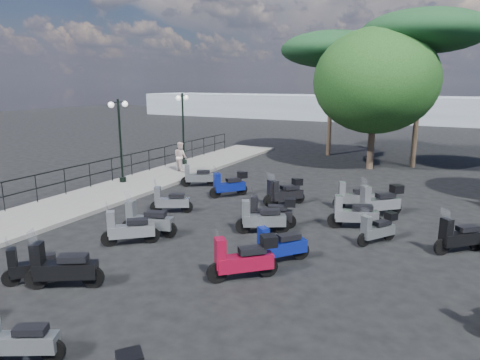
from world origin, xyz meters
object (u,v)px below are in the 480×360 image
at_px(scooter_5, 198,177).
at_px(scooter_19, 244,259).
at_px(scooter_2, 129,230).
at_px(scooter_26, 459,237).
at_px(lamp_post_2, 183,124).
at_px(pedestrian_far, 181,157).
at_px(scooter_22, 380,202).
at_px(pine_2, 333,50).
at_px(broadleaf_tree, 375,81).
at_px(scooter_8, 170,201).
at_px(lamp_post_1, 120,135).
at_px(scooter_13, 280,247).
at_px(scooter_6, 34,267).
at_px(scooter_3, 147,221).
at_px(scooter_21, 378,229).
at_px(scooter_9, 261,219).
at_px(scooter_12, 18,341).
at_px(scooter_10, 284,192).
at_px(pine_0, 425,32).
at_px(scooter_14, 271,213).
at_px(scooter_4, 229,185).
at_px(scooter_20, 354,214).
at_px(scooter_16, 354,197).
at_px(scooter_15, 285,194).
at_px(scooter_7, 62,268).

relative_size(scooter_5, scooter_19, 1.02).
bearing_deg(scooter_2, scooter_26, -107.11).
relative_size(lamp_post_2, pedestrian_far, 2.58).
distance_m(scooter_2, scooter_26, 9.48).
bearing_deg(scooter_22, scooter_2, 91.42).
xyz_separation_m(scooter_2, pine_2, (0.91, 18.27, 6.21)).
bearing_deg(broadleaf_tree, scooter_8, -112.95).
bearing_deg(lamp_post_1, scooter_13, -24.95).
bearing_deg(scooter_6, scooter_8, -44.75).
distance_m(scooter_19, pine_2, 20.01).
xyz_separation_m(scooter_3, scooter_19, (4.02, -1.33, 0.04)).
distance_m(scooter_21, scooter_22, 2.75).
relative_size(scooter_9, scooter_12, 1.15).
xyz_separation_m(scooter_10, pine_2, (-1.63, 12.24, 6.17)).
bearing_deg(scooter_12, pedestrian_far, -3.75).
distance_m(scooter_10, scooter_12, 11.13).
distance_m(scooter_5, pine_0, 14.35).
bearing_deg(broadleaf_tree, scooter_22, -77.40).
height_order(scooter_14, broadleaf_tree, broadleaf_tree).
relative_size(pedestrian_far, scooter_4, 1.08).
distance_m(lamp_post_2, scooter_4, 7.40).
height_order(lamp_post_2, scooter_22, lamp_post_2).
bearing_deg(pedestrian_far, scooter_19, 154.58).
bearing_deg(scooter_20, scooter_9, 104.03).
relative_size(scooter_3, scooter_16, 1.11).
height_order(scooter_13, pine_2, pine_2).
bearing_deg(scooter_6, scooter_22, -84.29).
bearing_deg(scooter_6, scooter_10, -66.71).
relative_size(scooter_22, broadleaf_tree, 0.20).
relative_size(scooter_2, scooter_26, 1.01).
distance_m(scooter_3, scooter_8, 2.48).
xyz_separation_m(scooter_8, pine_0, (7.06, 13.36, 6.87)).
bearing_deg(scooter_19, scooter_9, -25.61).
xyz_separation_m(scooter_8, scooter_15, (3.41, 2.84, 0.02)).
xyz_separation_m(scooter_6, scooter_12, (2.38, -2.15, -0.00)).
height_order(scooter_19, pine_2, pine_2).
distance_m(scooter_2, scooter_15, 6.53).
xyz_separation_m(scooter_13, scooter_21, (2.06, 2.68, -0.03)).
xyz_separation_m(lamp_post_2, scooter_16, (10.53, -4.09, -1.94)).
relative_size(scooter_8, scooter_10, 1.04).
bearing_deg(lamp_post_1, scooter_5, 23.88).
distance_m(scooter_12, scooter_19, 5.01).
bearing_deg(scooter_14, scooter_26, -106.72).
bearing_deg(scooter_12, scooter_7, 6.10).
height_order(scooter_10, scooter_19, scooter_19).
distance_m(scooter_8, broadleaf_tree, 13.50).
relative_size(scooter_5, pine_2, 0.19).
bearing_deg(scooter_5, scooter_9, -161.86).
bearing_deg(scooter_10, scooter_14, 143.31).
relative_size(scooter_9, scooter_14, 0.96).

